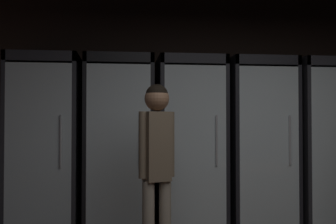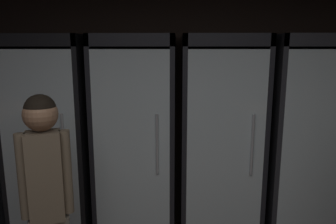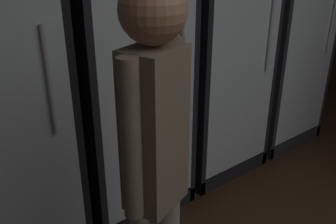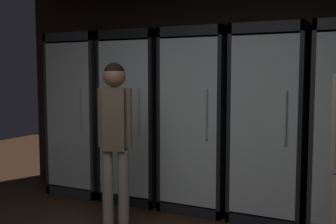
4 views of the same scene
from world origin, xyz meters
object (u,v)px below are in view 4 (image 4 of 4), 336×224
Objects in this scene: cooler_left at (139,118)px; cooler_center at (200,121)px; cooler_far_left at (86,115)px; shopper_near at (115,127)px; cooler_right at (271,124)px.

cooler_center is (0.76, 0.00, -0.00)m from cooler_left.
cooler_left is at bearing -0.22° from cooler_far_left.
cooler_right is at bearing 39.77° from shopper_near.
cooler_center is 1.24× the size of shopper_near.
cooler_left is 0.76m from cooler_center.
cooler_center is (1.52, -0.00, 0.00)m from cooler_far_left.
cooler_far_left is at bearing 137.04° from shopper_near.
cooler_far_left is at bearing 179.78° from cooler_left.
cooler_left is 1.52m from cooler_right.
cooler_far_left is 1.52m from cooler_center.
cooler_right reaches higher than shopper_near.
cooler_left is 1.00× the size of cooler_right.
cooler_center is at bearing 0.05° from cooler_left.
cooler_left is at bearing -179.99° from cooler_right.
cooler_left and cooler_right have the same top height.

